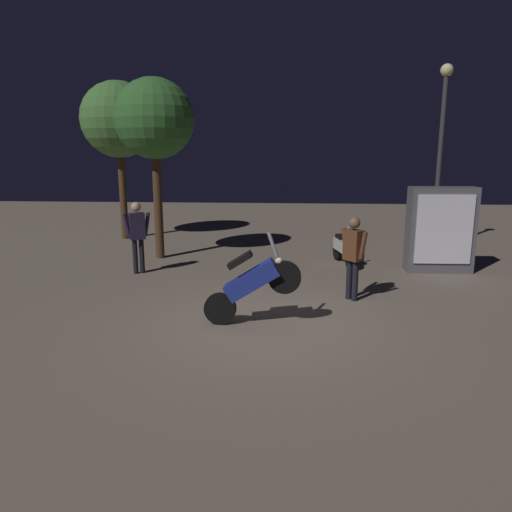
{
  "coord_description": "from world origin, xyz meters",
  "views": [
    {
      "loc": [
        0.4,
        -7.76,
        2.91
      ],
      "look_at": [
        -0.21,
        0.92,
        1.0
      ],
      "focal_mm": 33.15,
      "sensor_mm": 36.0,
      "label": 1
    }
  ],
  "objects": [
    {
      "name": "ground_plane",
      "position": [
        0.0,
        0.0,
        0.0
      ],
      "size": [
        40.0,
        40.0,
        0.0
      ],
      "primitive_type": "plane",
      "color": "#756656"
    },
    {
      "name": "motorcycle_blue_foreground",
      "position": [
        -0.21,
        -0.08,
        0.74
      ],
      "size": [
        1.66,
        0.31,
        1.63
      ],
      "rotation": [
        0.0,
        0.0,
        -0.01
      ],
      "color": "black",
      "rests_on": "ground_plane"
    },
    {
      "name": "motorcycle_white_parked_left",
      "position": [
        1.86,
        4.6,
        0.44
      ],
      "size": [
        0.48,
        1.65,
        1.11
      ],
      "rotation": [
        0.0,
        0.0,
        4.91
      ],
      "color": "black",
      "rests_on": "ground_plane"
    },
    {
      "name": "person_rider_beside",
      "position": [
        1.69,
        1.49,
        1.0
      ],
      "size": [
        0.5,
        0.57,
        1.68
      ],
      "rotation": [
        0.0,
        0.0,
        3.84
      ],
      "color": "black",
      "rests_on": "ground_plane"
    },
    {
      "name": "person_bystander_far",
      "position": [
        -3.26,
        3.3,
        1.05
      ],
      "size": [
        0.63,
        0.4,
        1.75
      ],
      "rotation": [
        0.0,
        0.0,
        2.08
      ],
      "color": "black",
      "rests_on": "ground_plane"
    },
    {
      "name": "streetlamp_near",
      "position": [
        4.81,
        6.79,
        3.38
      ],
      "size": [
        0.36,
        0.36,
        5.37
      ],
      "color": "#38383D",
      "rests_on": "ground_plane"
    },
    {
      "name": "tree_left_bg",
      "position": [
        -3.21,
        5.05,
        3.75
      ],
      "size": [
        2.13,
        2.13,
        4.85
      ],
      "color": "#4C331E",
      "rests_on": "ground_plane"
    },
    {
      "name": "tree_center_bg",
      "position": [
        -5.24,
        8.02,
        3.94
      ],
      "size": [
        2.47,
        2.47,
        5.2
      ],
      "color": "#4C331E",
      "rests_on": "ground_plane"
    },
    {
      "name": "kiosk_billboard",
      "position": [
        4.13,
        4.0,
        1.05
      ],
      "size": [
        1.61,
        0.58,
        2.1
      ],
      "rotation": [
        0.0,
        0.0,
        3.17
      ],
      "color": "#595960",
      "rests_on": "ground_plane"
    }
  ]
}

